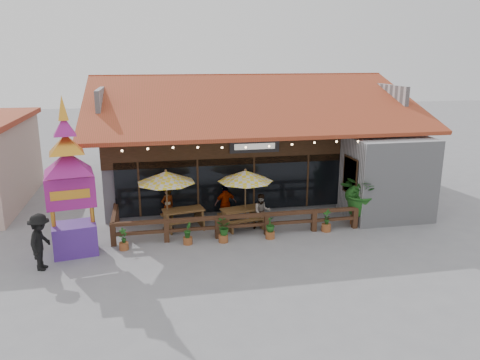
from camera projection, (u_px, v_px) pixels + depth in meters
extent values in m
plane|color=gray|center=(275.00, 229.00, 19.49)|extent=(100.00, 100.00, 0.00)
cube|color=#A9AAAE|center=(242.00, 150.00, 25.61)|extent=(14.00, 10.00, 4.00)
cube|color=#3D2313|center=(231.00, 147.00, 20.20)|extent=(11.00, 0.16, 1.60)
cube|color=black|center=(232.00, 184.00, 20.62)|extent=(10.00, 0.12, 2.40)
cube|color=#E3BD66|center=(231.00, 183.00, 20.81)|extent=(9.80, 0.05, 2.20)
cube|color=#A9AAAE|center=(387.00, 177.00, 20.63)|extent=(3.50, 2.70, 3.60)
cube|color=#B42F1C|center=(350.00, 176.00, 20.10)|extent=(0.06, 1.20, 1.50)
cube|color=#3D2313|center=(350.00, 176.00, 20.10)|extent=(0.04, 1.34, 1.64)
cube|color=#AD3B27|center=(257.00, 103.00, 21.55)|extent=(15.50, 7.05, 2.37)
cube|color=#AD3B27|center=(230.00, 92.00, 28.18)|extent=(15.50, 7.05, 2.37)
cube|color=#AD3B27|center=(242.00, 75.00, 24.57)|extent=(15.50, 0.30, 0.12)
cube|color=#A9AAAE|center=(106.00, 103.00, 23.59)|extent=(0.20, 9.00, 1.80)
cube|color=#A9AAAE|center=(364.00, 98.00, 26.24)|extent=(0.20, 9.00, 1.80)
cube|color=black|center=(254.00, 146.00, 20.28)|extent=(2.20, 0.10, 0.55)
cube|color=silver|center=(255.00, 146.00, 20.22)|extent=(1.80, 0.02, 0.25)
cube|color=#3D2313|center=(139.00, 190.00, 19.83)|extent=(0.08, 0.08, 2.40)
cube|color=#3D2313|center=(198.00, 187.00, 20.30)|extent=(0.08, 0.08, 2.40)
cube|color=#3D2313|center=(254.00, 184.00, 20.77)|extent=(0.08, 0.08, 2.40)
cube|color=#3D2313|center=(307.00, 181.00, 21.24)|extent=(0.08, 0.08, 2.40)
sphere|color=#E4B57D|center=(122.00, 151.00, 17.52)|extent=(0.09, 0.09, 0.09)
sphere|color=#E4B57D|center=(148.00, 149.00, 17.69)|extent=(0.09, 0.09, 0.09)
sphere|color=#E4B57D|center=(173.00, 148.00, 17.87)|extent=(0.09, 0.09, 0.09)
sphere|color=#E4B57D|center=(198.00, 147.00, 18.05)|extent=(0.09, 0.09, 0.09)
sphere|color=#E4B57D|center=(222.00, 148.00, 18.24)|extent=(0.09, 0.09, 0.09)
sphere|color=#E4B57D|center=(246.00, 147.00, 18.43)|extent=(0.09, 0.09, 0.09)
sphere|color=#E4B57D|center=(269.00, 146.00, 18.61)|extent=(0.09, 0.09, 0.09)
sphere|color=#E4B57D|center=(292.00, 144.00, 18.77)|extent=(0.09, 0.09, 0.09)
sphere|color=#E4B57D|center=(315.00, 143.00, 18.94)|extent=(0.09, 0.09, 0.09)
sphere|color=#E4B57D|center=(337.00, 142.00, 19.12)|extent=(0.09, 0.09, 0.09)
sphere|color=#E4B57D|center=(358.00, 141.00, 19.31)|extent=(0.09, 0.09, 0.09)
cube|color=#412517|center=(113.00, 235.00, 17.67)|extent=(0.20, 0.20, 0.90)
cube|color=#412517|center=(166.00, 231.00, 18.05)|extent=(0.20, 0.20, 0.90)
cube|color=#412517|center=(218.00, 227.00, 18.43)|extent=(0.20, 0.20, 0.90)
cube|color=#412517|center=(267.00, 224.00, 18.81)|extent=(0.20, 0.20, 0.90)
cube|color=#412517|center=(314.00, 221.00, 19.18)|extent=(0.20, 0.20, 0.90)
cube|color=#412517|center=(355.00, 218.00, 19.52)|extent=(0.20, 0.20, 0.90)
cube|color=#412517|center=(240.00, 216.00, 18.50)|extent=(9.80, 0.16, 0.14)
cube|color=#412517|center=(240.00, 226.00, 18.60)|extent=(9.80, 0.12, 0.12)
cube|color=#412517|center=(114.00, 214.00, 18.75)|extent=(0.16, 2.50, 0.14)
cube|color=#412517|center=(117.00, 214.00, 19.95)|extent=(0.20, 0.20, 0.90)
cylinder|color=brown|center=(167.00, 202.00, 19.18)|extent=(0.06, 0.06, 2.41)
cone|color=yellow|center=(166.00, 177.00, 18.91)|extent=(3.05, 3.05, 0.47)
sphere|color=brown|center=(166.00, 171.00, 18.85)|extent=(0.10, 0.10, 0.10)
cylinder|color=black|center=(168.00, 228.00, 19.49)|extent=(0.46, 0.46, 0.06)
cylinder|color=brown|center=(245.00, 199.00, 19.66)|extent=(0.06, 0.06, 2.33)
cone|color=yellow|center=(245.00, 176.00, 19.40)|extent=(2.65, 2.65, 0.46)
sphere|color=brown|center=(245.00, 170.00, 19.34)|extent=(0.10, 0.10, 0.10)
cylinder|color=black|center=(245.00, 224.00, 19.95)|extent=(0.45, 0.45, 0.06)
cube|color=brown|center=(183.00, 210.00, 19.49)|extent=(1.79, 1.07, 0.06)
cube|color=brown|center=(166.00, 221.00, 19.33)|extent=(0.21, 0.74, 0.78)
cube|color=brown|center=(200.00, 217.00, 19.85)|extent=(0.21, 0.74, 0.78)
cube|color=brown|center=(187.00, 221.00, 19.05)|extent=(1.71, 0.58, 0.05)
cube|color=brown|center=(180.00, 213.00, 20.09)|extent=(1.71, 0.58, 0.05)
cube|color=brown|center=(242.00, 209.00, 19.59)|extent=(1.80, 1.11, 0.06)
cube|color=brown|center=(225.00, 220.00, 19.41)|extent=(0.23, 0.74, 0.78)
cube|color=brown|center=(257.00, 216.00, 19.96)|extent=(0.23, 0.74, 0.78)
cube|color=brown|center=(247.00, 221.00, 19.15)|extent=(1.70, 0.63, 0.05)
cube|color=brown|center=(236.00, 212.00, 20.18)|extent=(1.70, 0.63, 0.05)
cube|color=#4E268B|center=(75.00, 239.00, 16.97)|extent=(1.69, 1.38, 1.14)
cube|color=#9D1D7B|center=(71.00, 194.00, 16.53)|extent=(1.72, 0.53, 1.14)
cube|color=orange|center=(70.00, 195.00, 16.41)|extent=(1.31, 0.26, 0.33)
cylinder|color=orange|center=(52.00, 200.00, 16.46)|extent=(0.15, 0.15, 1.90)
cylinder|color=orange|center=(91.00, 198.00, 16.71)|extent=(0.15, 0.15, 1.90)
pyramid|color=#9D1D7B|center=(67.00, 152.00, 16.14)|extent=(2.63, 2.63, 0.76)
pyramid|color=orange|center=(65.00, 134.00, 15.98)|extent=(1.86, 1.86, 0.66)
pyramid|color=#9D1D7B|center=(63.00, 116.00, 15.83)|extent=(1.21, 1.21, 0.66)
pyramid|color=orange|center=(61.00, 95.00, 15.64)|extent=(0.55, 0.55, 0.85)
cylinder|color=brown|center=(358.00, 219.00, 20.03)|extent=(0.66, 0.66, 0.49)
imported|color=#205117|center=(360.00, 191.00, 19.71)|extent=(2.32, 2.36, 1.99)
sphere|color=#205117|center=(364.00, 200.00, 19.73)|extent=(0.66, 0.66, 0.66)
sphere|color=#205117|center=(355.00, 194.00, 19.87)|extent=(0.57, 0.57, 0.57)
imported|color=#3D2313|center=(168.00, 206.00, 19.79)|extent=(0.72, 0.64, 1.65)
imported|color=#3D2313|center=(262.00, 212.00, 19.35)|extent=(0.76, 0.60, 1.51)
imported|color=#3D2313|center=(226.00, 204.00, 20.14)|extent=(1.03, 0.56, 1.67)
imported|color=black|center=(40.00, 242.00, 15.60)|extent=(0.91, 1.36, 1.96)
cylinder|color=brown|center=(124.00, 246.00, 17.40)|extent=(0.35, 0.35, 0.28)
imported|color=#205117|center=(123.00, 235.00, 17.29)|extent=(0.36, 0.32, 0.57)
cylinder|color=brown|center=(188.00, 241.00, 17.91)|extent=(0.35, 0.35, 0.28)
imported|color=#205117|center=(188.00, 230.00, 17.80)|extent=(0.36, 0.39, 0.58)
cylinder|color=brown|center=(223.00, 238.00, 18.11)|extent=(0.37, 0.37, 0.30)
imported|color=#205117|center=(223.00, 227.00, 17.99)|extent=(0.69, 0.65, 0.61)
cylinder|color=brown|center=(270.00, 235.00, 18.46)|extent=(0.37, 0.37, 0.29)
imported|color=#205117|center=(270.00, 224.00, 18.35)|extent=(0.47, 0.47, 0.61)
cylinder|color=brown|center=(326.00, 228.00, 19.23)|extent=(0.39, 0.39, 0.31)
imported|color=#205117|center=(327.00, 217.00, 19.11)|extent=(0.39, 0.40, 0.64)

